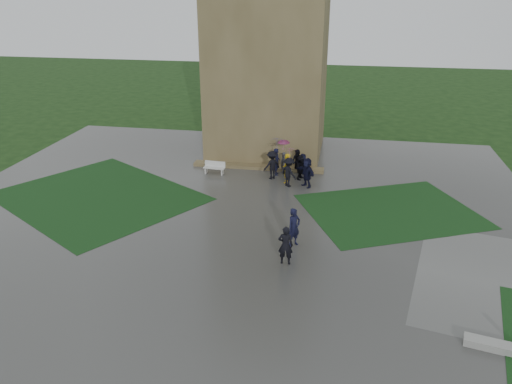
% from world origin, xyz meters
% --- Properties ---
extents(ground, '(120.00, 120.00, 0.00)m').
position_xyz_m(ground, '(0.00, 0.00, 0.00)').
color(ground, black).
extents(plaza, '(34.00, 34.00, 0.02)m').
position_xyz_m(plaza, '(0.00, 2.00, 0.01)').
color(plaza, '#373735').
rests_on(plaza, ground).
extents(lawn_inset_left, '(14.10, 13.46, 0.01)m').
position_xyz_m(lawn_inset_left, '(-8.50, 4.00, 0.03)').
color(lawn_inset_left, black).
rests_on(lawn_inset_left, plaza).
extents(lawn_inset_right, '(11.12, 10.15, 0.01)m').
position_xyz_m(lawn_inset_right, '(8.50, 5.00, 0.03)').
color(lawn_inset_right, black).
rests_on(lawn_inset_right, plaza).
extents(tower, '(8.00, 8.00, 18.00)m').
position_xyz_m(tower, '(0.00, 15.00, 9.00)').
color(tower, brown).
rests_on(tower, ground).
extents(tower_plinth, '(9.00, 0.80, 0.22)m').
position_xyz_m(tower_plinth, '(0.00, 10.60, 0.13)').
color(tower_plinth, brown).
rests_on(tower_plinth, plaza).
extents(bench, '(1.46, 0.56, 0.83)m').
position_xyz_m(bench, '(-2.68, 9.08, 0.45)').
color(bench, silver).
rests_on(bench, plaza).
extents(visitor_cluster, '(3.80, 3.52, 2.52)m').
position_xyz_m(visitor_cluster, '(2.42, 8.76, 1.15)').
color(visitor_cluster, black).
rests_on(visitor_cluster, plaza).
extents(pedestrian_mid, '(0.81, 0.83, 1.92)m').
position_xyz_m(pedestrian_mid, '(3.61, 0.13, 0.98)').
color(pedestrian_mid, black).
rests_on(pedestrian_mid, plaza).
extents(pedestrian_near, '(0.68, 0.46, 1.84)m').
position_xyz_m(pedestrian_near, '(3.43, -1.65, 0.94)').
color(pedestrian_near, black).
rests_on(pedestrian_near, plaza).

